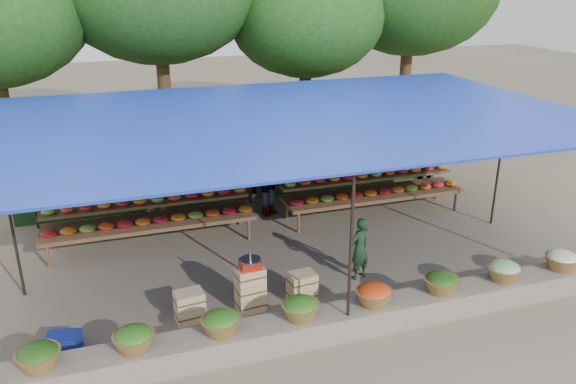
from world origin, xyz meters
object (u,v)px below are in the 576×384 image
object	(u,v)px
weighing_scale	(250,263)
vendor_seated	(360,248)
crate_counter	(249,293)
blue_crate_back	(63,343)

from	to	relation	value
weighing_scale	vendor_seated	xyz separation A→B (m)	(2.13, 0.40, -0.27)
crate_counter	weighing_scale	xyz separation A→B (m)	(0.04, 0.00, 0.55)
weighing_scale	vendor_seated	size ratio (longest dim) A/B	0.31
vendor_seated	blue_crate_back	bearing A→B (deg)	-15.14
crate_counter	weighing_scale	size ratio (longest dim) A/B	6.42
vendor_seated	crate_counter	bearing A→B (deg)	-11.63
vendor_seated	blue_crate_back	xyz separation A→B (m)	(-5.03, -0.61, -0.45)
crate_counter	blue_crate_back	world-z (taller)	crate_counter
crate_counter	vendor_seated	bearing A→B (deg)	10.44
weighing_scale	crate_counter	bearing A→B (deg)	-180.00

